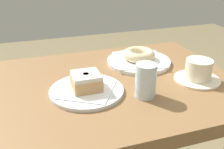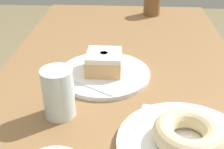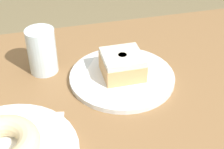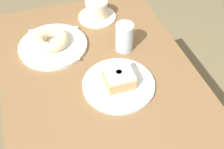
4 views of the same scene
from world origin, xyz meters
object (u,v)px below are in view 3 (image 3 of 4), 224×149
Objects in this scene: plate_glazed_square at (122,77)px; donut_sugar_ring at (2,144)px; water_glass at (42,51)px; donut_glazed_square at (122,64)px.

plate_glazed_square is 1.86× the size of donut_sugar_ring.
water_glass is (0.16, -0.07, 0.04)m from plate_glazed_square.
water_glass reaches higher than plate_glazed_square.
donut_sugar_ring is (0.24, 0.16, -0.00)m from donut_glazed_square.
donut_sugar_ring is (0.24, 0.16, 0.03)m from plate_glazed_square.
donut_sugar_ring is 1.19× the size of water_glass.
plate_glazed_square is at bearing -135.00° from donut_glazed_square.
donut_glazed_square is at bearing 154.91° from water_glass.
plate_glazed_square is 2.69× the size of donut_glazed_square.
donut_sugar_ring is at bearing 70.64° from water_glass.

